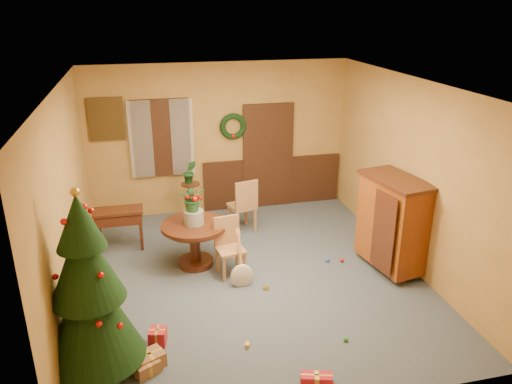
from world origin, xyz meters
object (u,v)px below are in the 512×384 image
object	(u,v)px
christmas_tree	(89,290)
sideboard	(393,221)
writing_desk	(119,219)
chair_near	(229,244)
dining_table	(195,236)

from	to	relation	value
christmas_tree	sideboard	xyz separation A→B (m)	(4.30, 1.39, -0.26)
writing_desk	sideboard	size ratio (longest dim) A/B	0.54
writing_desk	sideboard	xyz separation A→B (m)	(4.09, -1.65, 0.26)
writing_desk	sideboard	world-z (taller)	sideboard
chair_near	christmas_tree	world-z (taller)	christmas_tree
dining_table	writing_desk	size ratio (longest dim) A/B	1.29
christmas_tree	writing_desk	xyz separation A→B (m)	(0.21, 3.04, -0.52)
christmas_tree	writing_desk	size ratio (longest dim) A/B	2.77
dining_table	writing_desk	distance (m)	1.44
christmas_tree	writing_desk	distance (m)	3.09
chair_near	sideboard	size ratio (longest dim) A/B	0.61
chair_near	writing_desk	size ratio (longest dim) A/B	1.13
writing_desk	dining_table	bearing A→B (deg)	-36.33
christmas_tree	sideboard	size ratio (longest dim) A/B	1.49
writing_desk	sideboard	bearing A→B (deg)	-21.92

